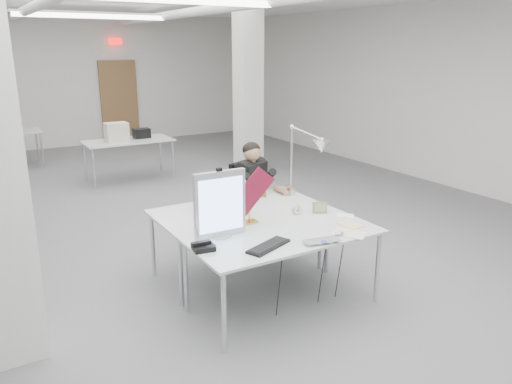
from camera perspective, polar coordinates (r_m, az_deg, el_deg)
room_shell at (r=6.75m, az=-9.13°, el=9.83°), size 10.04×14.04×3.24m
desk_main at (r=4.67m, az=3.23°, el=-4.91°), size 1.80×0.90×0.02m
desk_second at (r=5.40m, az=-2.11°, el=-1.94°), size 1.80×0.90×0.02m
bg_desk_a at (r=9.63m, az=-14.42°, el=5.68°), size 1.60×0.80×0.02m
office_chair at (r=6.17m, az=-0.68°, el=-1.66°), size 0.68×0.68×1.06m
seated_person at (r=6.03m, az=-0.46°, el=1.58°), size 0.68×0.74×0.90m
monitor at (r=4.51m, az=-4.15°, el=-1.40°), size 0.50×0.06×0.61m
pennant at (r=4.60m, az=-0.66°, el=-0.21°), size 0.46×0.13×0.51m
keyboard at (r=4.35m, az=1.44°, el=-6.21°), size 0.48×0.31×0.02m
laptop at (r=4.44m, az=7.76°, el=-5.84°), size 0.37×0.28×0.03m
mouse at (r=4.67m, az=9.50°, el=-4.71°), size 0.10×0.07×0.04m
bankers_lamp at (r=4.88m, az=-0.78°, el=-1.50°), size 0.35×0.24×0.37m
desk_phone at (r=4.32m, az=-6.04°, el=-6.32°), size 0.20×0.19×0.05m
picture_frame_left at (r=4.56m, az=-5.97°, el=-4.67°), size 0.13×0.10×0.10m
picture_frame_right at (r=5.25m, az=7.31°, el=-1.77°), size 0.15×0.11×0.12m
desk_clock at (r=5.18m, az=4.70°, el=-2.06°), size 0.11×0.04×0.11m
paper_stack_a at (r=4.74m, az=10.64°, el=-4.69°), size 0.34×0.37×0.01m
paper_stack_b at (r=4.97m, az=10.72°, el=-3.67°), size 0.19×0.25×0.01m
paper_stack_c at (r=5.22m, az=10.15°, el=-2.67°), size 0.22×0.21×0.01m
beige_monitor at (r=5.27m, az=-3.79°, el=-0.36°), size 0.40×0.39×0.34m
architect_lamp at (r=5.56m, az=5.55°, el=3.94°), size 0.28×0.77×0.99m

